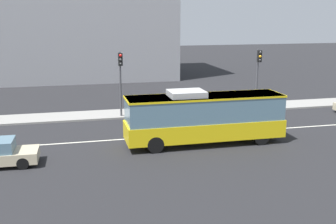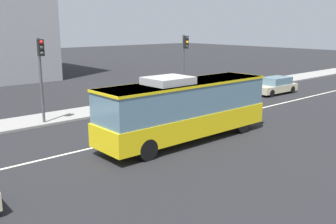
% 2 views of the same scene
% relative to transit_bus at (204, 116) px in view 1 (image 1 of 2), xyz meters
% --- Properties ---
extents(ground_plane, '(160.00, 160.00, 0.00)m').
position_rel_transit_bus_xyz_m(ground_plane, '(-1.45, 2.05, -1.81)').
color(ground_plane, black).
extents(sidewalk_kerb, '(80.00, 2.97, 0.14)m').
position_rel_transit_bus_xyz_m(sidewalk_kerb, '(-1.45, 8.99, -1.74)').
color(sidewalk_kerb, gray).
rests_on(sidewalk_kerb, ground_plane).
extents(lane_centre_line, '(76.00, 0.16, 0.01)m').
position_rel_transit_bus_xyz_m(lane_centre_line, '(-1.45, 2.05, -1.80)').
color(lane_centre_line, silver).
rests_on(lane_centre_line, ground_plane).
extents(transit_bus, '(10.01, 2.52, 3.46)m').
position_rel_transit_bus_xyz_m(transit_bus, '(0.00, 0.00, 0.00)').
color(transit_bus, yellow).
rests_on(transit_bus, ground_plane).
extents(traffic_light_near_corner, '(0.33, 0.62, 5.20)m').
position_rel_transit_bus_xyz_m(traffic_light_near_corner, '(7.19, 7.65, 1.75)').
color(traffic_light_near_corner, '#47474C').
rests_on(traffic_light_near_corner, ground_plane).
extents(traffic_light_mid_block, '(0.33, 0.62, 5.20)m').
position_rel_transit_bus_xyz_m(traffic_light_mid_block, '(-4.25, 7.87, 1.75)').
color(traffic_light_mid_block, '#47474C').
rests_on(traffic_light_mid_block, ground_plane).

